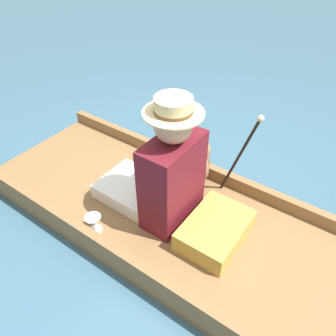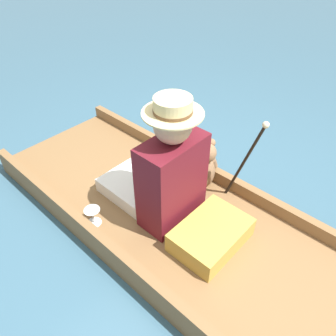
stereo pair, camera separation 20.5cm
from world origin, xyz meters
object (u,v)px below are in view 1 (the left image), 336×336
seated_person (163,174)px  teddy_bear (199,164)px  wine_glass (93,221)px  walking_cane (243,149)px

seated_person → teddy_bear: seated_person is taller
seated_person → wine_glass: seated_person is taller
seated_person → wine_glass: (-0.41, 0.27, -0.25)m
teddy_bear → wine_glass: teddy_bear is taller
seated_person → wine_glass: 0.55m
wine_glass → walking_cane: size_ratio=0.18×
walking_cane → wine_glass: bearing=144.6°
seated_person → teddy_bear: 0.42m
teddy_bear → walking_cane: 0.38m
seated_person → walking_cane: 0.56m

